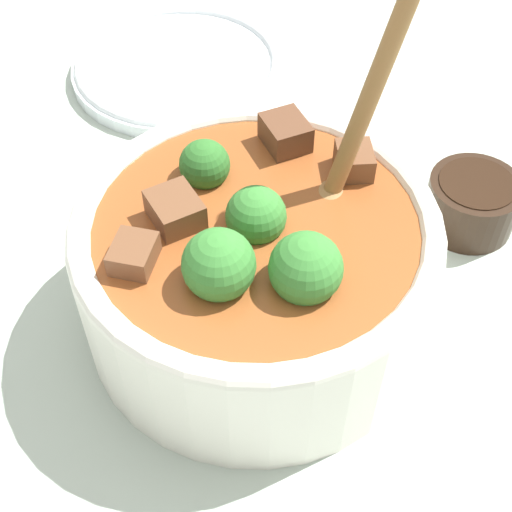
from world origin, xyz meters
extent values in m
plane|color=#ADBCAD|center=(0.00, 0.00, 0.00)|extent=(4.00, 4.00, 0.00)
cylinder|color=white|center=(0.00, 0.00, 0.05)|extent=(0.23, 0.23, 0.09)
torus|color=white|center=(0.00, 0.00, 0.09)|extent=(0.23, 0.23, 0.02)
cylinder|color=brown|center=(0.00, 0.00, 0.06)|extent=(0.21, 0.21, 0.06)
sphere|color=#2D6B28|center=(-0.03, -0.05, 0.10)|extent=(0.03, 0.03, 0.03)
cylinder|color=#6B9956|center=(-0.03, -0.05, 0.08)|extent=(0.01, 0.01, 0.02)
sphere|color=#387F33|center=(0.03, 0.04, 0.11)|extent=(0.04, 0.04, 0.04)
cylinder|color=#6B9956|center=(0.03, 0.04, 0.07)|extent=(0.02, 0.02, 0.02)
sphere|color=#387F33|center=(0.00, 0.00, 0.10)|extent=(0.04, 0.04, 0.04)
cylinder|color=#6B9956|center=(0.00, 0.00, 0.07)|extent=(0.01, 0.01, 0.02)
sphere|color=#387F33|center=(0.05, -0.01, 0.11)|extent=(0.04, 0.04, 0.04)
cylinder|color=#6B9956|center=(0.05, -0.01, 0.08)|extent=(0.01, 0.01, 0.02)
cube|color=brown|center=(-0.07, 0.05, 0.10)|extent=(0.03, 0.03, 0.02)
cube|color=brown|center=(-0.08, -0.01, 0.10)|extent=(0.04, 0.04, 0.02)
cube|color=brown|center=(0.05, -0.06, 0.10)|extent=(0.03, 0.03, 0.02)
cube|color=brown|center=(0.01, -0.05, 0.10)|extent=(0.04, 0.04, 0.02)
ellipsoid|color=olive|center=(-0.05, 0.04, 0.09)|extent=(0.04, 0.03, 0.01)
cylinder|color=olive|center=(-0.07, 0.06, 0.20)|extent=(0.07, 0.06, 0.22)
cylinder|color=black|center=(-0.14, 0.13, 0.02)|extent=(0.07, 0.07, 0.04)
cylinder|color=black|center=(-0.14, 0.13, 0.04)|extent=(0.06, 0.06, 0.01)
cylinder|color=white|center=(-0.26, -0.17, 0.01)|extent=(0.21, 0.21, 0.01)
torus|color=white|center=(-0.26, -0.17, 0.01)|extent=(0.20, 0.20, 0.01)
camera|label=1|loc=(0.29, 0.10, 0.41)|focal=50.00mm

